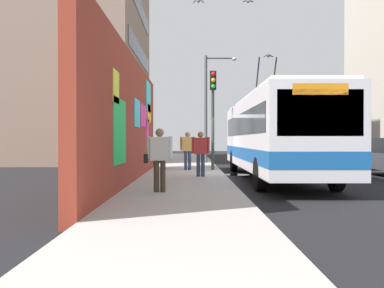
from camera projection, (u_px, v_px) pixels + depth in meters
ground_plane at (223, 176)px, 17.98m from camera, size 80.00×80.00×0.00m
sidewalk_slab at (185, 174)px, 17.97m from camera, size 48.00×3.20×0.15m
graffiti_wall at (130, 121)px, 14.05m from camera, size 14.16×0.32×4.24m
building_far_left at (80, 11)px, 30.19m from camera, size 13.56×8.53×21.28m
city_bus at (273, 134)px, 16.29m from camera, size 11.95×2.51×4.89m
parked_car_champagne at (345, 152)px, 23.12m from camera, size 4.64×1.87×1.58m
parked_car_white at (311, 150)px, 29.52m from camera, size 4.48×1.85×1.58m
parked_car_black at (291, 148)px, 35.68m from camera, size 4.36×1.81×1.58m
pedestrian_near_wall at (159, 155)px, 11.08m from camera, size 0.22×0.74×1.65m
pedestrian_at_curb at (201, 150)px, 15.79m from camera, size 0.22×0.67×1.66m
pedestrian_midblock at (188, 147)px, 19.18m from camera, size 0.23×0.69×1.71m
traffic_light at (213, 104)px, 19.13m from camera, size 0.49×0.28×4.45m
street_lamp at (210, 101)px, 25.46m from camera, size 0.44×1.93×6.38m
flying_pigeons at (244, 5)px, 21.30m from camera, size 6.96×4.51×3.64m
curbside_puddle at (236, 175)px, 18.43m from camera, size 1.19×1.19×0.00m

